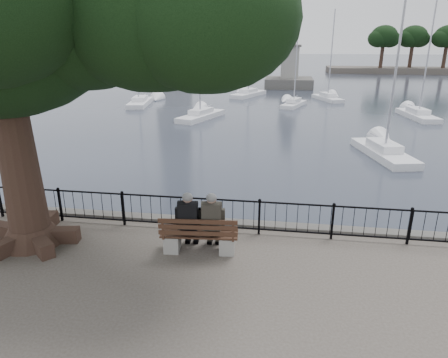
% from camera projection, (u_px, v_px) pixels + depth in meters
% --- Properties ---
extents(harbor, '(260.00, 260.00, 1.20)m').
position_uv_depth(harbor, '(226.00, 239.00, 12.12)').
color(harbor, '#494744').
rests_on(harbor, ground).
extents(railing, '(22.06, 0.06, 1.00)m').
position_uv_depth(railing, '(224.00, 214.00, 11.30)').
color(railing, black).
rests_on(railing, ground).
extents(bench, '(2.02, 0.75, 1.05)m').
position_uv_depth(bench, '(199.00, 239.00, 10.26)').
color(bench, gray).
rests_on(bench, ground).
extents(person_left, '(0.50, 0.85, 1.66)m').
position_uv_depth(person_left, '(189.00, 223.00, 10.25)').
color(person_left, black).
rests_on(person_left, ground).
extents(person_right, '(0.50, 0.85, 1.66)m').
position_uv_depth(person_right, '(212.00, 224.00, 10.22)').
color(person_right, black).
rests_on(person_right, ground).
extents(tree, '(11.26, 7.86, 9.20)m').
position_uv_depth(tree, '(30.00, 0.00, 8.91)').
color(tree, black).
rests_on(tree, ground).
extents(lion_monument, '(6.44, 6.44, 9.39)m').
position_uv_depth(lion_monument, '(289.00, 70.00, 55.05)').
color(lion_monument, '#494744').
rests_on(lion_monument, ground).
extents(sailboat_b, '(3.35, 5.86, 11.94)m').
position_uv_depth(sailboat_b, '(201.00, 115.00, 33.38)').
color(sailboat_b, white).
rests_on(sailboat_b, ground).
extents(sailboat_c, '(2.82, 5.90, 11.09)m').
position_uv_depth(sailboat_c, '(383.00, 151.00, 22.49)').
color(sailboat_c, white).
rests_on(sailboat_c, ground).
extents(sailboat_d, '(2.30, 5.79, 9.35)m').
position_uv_depth(sailboat_d, '(417.00, 115.00, 33.69)').
color(sailboat_d, white).
rests_on(sailboat_d, ground).
extents(sailboat_e, '(2.67, 6.32, 14.54)m').
position_uv_depth(sailboat_e, '(140.00, 101.00, 40.53)').
color(sailboat_e, white).
rests_on(sailboat_e, ground).
extents(sailboat_f, '(2.75, 4.90, 10.45)m').
position_uv_depth(sailboat_f, '(294.00, 103.00, 39.71)').
color(sailboat_f, white).
rests_on(sailboat_f, ground).
extents(sailboat_g, '(3.20, 5.22, 9.46)m').
position_uv_depth(sailboat_g, '(327.00, 97.00, 43.78)').
color(sailboat_g, white).
rests_on(sailboat_g, ground).
extents(sailboat_h, '(3.91, 6.35, 15.51)m').
position_uv_depth(sailboat_h, '(249.00, 93.00, 46.91)').
color(sailboat_h, white).
rests_on(sailboat_h, ground).
extents(far_shore, '(30.00, 8.60, 9.18)m').
position_uv_depth(far_shore, '(410.00, 52.00, 78.79)').
color(far_shore, '#48413A').
rests_on(far_shore, ground).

